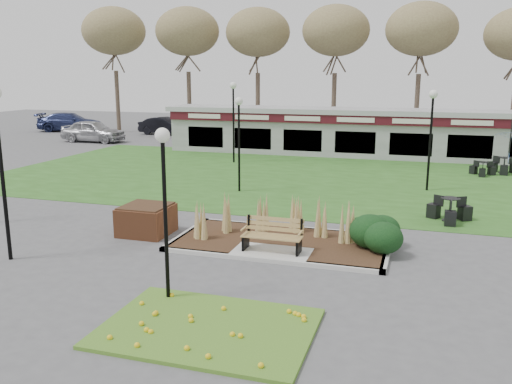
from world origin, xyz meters
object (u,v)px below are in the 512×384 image
(lamp_post_near_right, at_px, (164,177))
(bistro_set_c, at_px, (504,168))
(lamp_post_far_right, at_px, (432,118))
(car_blue, at_px, (70,122))
(car_silver, at_px, (93,131))
(patio_umbrella, at_px, (510,147))
(park_bench, at_px, (273,235))
(car_black, at_px, (165,126))
(brick_planter, at_px, (146,219))
(bistro_set_d, at_px, (482,171))
(lamp_post_mid_right, at_px, (239,123))
(lamp_post_far_left, at_px, (233,104))
(bistro_set_b, at_px, (449,213))
(food_pavilion, at_px, (358,132))

(lamp_post_near_right, xyz_separation_m, bistro_set_c, (9.34, 19.48, -2.56))
(lamp_post_far_right, xyz_separation_m, car_blue, (-30.17, 16.50, -2.36))
(bistro_set_c, height_order, car_silver, car_silver)
(car_blue, bearing_deg, patio_umbrella, -126.57)
(park_bench, distance_m, car_black, 31.56)
(brick_planter, relative_size, car_silver, 0.31)
(brick_planter, height_order, bistro_set_d, brick_planter)
(lamp_post_mid_right, bearing_deg, lamp_post_far_right, 18.47)
(bistro_set_d, relative_size, car_blue, 0.23)
(car_silver, distance_m, car_black, 6.68)
(patio_umbrella, relative_size, car_black, 0.52)
(park_bench, distance_m, lamp_post_near_right, 4.61)
(lamp_post_near_right, relative_size, patio_umbrella, 1.70)
(lamp_post_far_right, relative_size, lamp_post_far_left, 0.96)
(lamp_post_near_right, xyz_separation_m, car_blue, (-24.58, 30.50, -2.04))
(brick_planter, height_order, car_black, car_black)
(car_blue, bearing_deg, bistro_set_d, -127.89)
(lamp_post_far_left, xyz_separation_m, car_black, (-10.27, 11.86, -2.59))
(car_black, bearing_deg, brick_planter, -150.33)
(lamp_post_far_left, height_order, bistro_set_b, lamp_post_far_left)
(bistro_set_b, bearing_deg, brick_planter, -154.55)
(lamp_post_far_right, bearing_deg, park_bench, -112.13)
(food_pavilion, height_order, bistro_set_d, food_pavilion)
(park_bench, xyz_separation_m, brick_planter, (-4.40, 0.75, -0.11))
(lamp_post_far_right, height_order, lamp_post_far_left, lamp_post_far_left)
(bistro_set_b, height_order, bistro_set_d, bistro_set_b)
(lamp_post_mid_right, relative_size, bistro_set_c, 2.66)
(food_pavilion, xyz_separation_m, bistro_set_c, (7.91, -3.98, -1.18))
(lamp_post_far_left, bearing_deg, bistro_set_d, -0.44)
(lamp_post_far_left, height_order, bistro_set_c, lamp_post_far_left)
(lamp_post_mid_right, xyz_separation_m, car_silver, (-16.03, 13.11, -2.14))
(lamp_post_near_right, height_order, car_blue, lamp_post_near_right)
(patio_umbrella, bearing_deg, lamp_post_mid_right, -146.93)
(lamp_post_mid_right, relative_size, car_blue, 0.73)
(park_bench, height_order, patio_umbrella, patio_umbrella)
(car_black, bearing_deg, bistro_set_c, -109.80)
(lamp_post_far_right, xyz_separation_m, car_black, (-20.91, 16.50, -2.45))
(bistro_set_b, bearing_deg, car_silver, 147.67)
(brick_planter, relative_size, lamp_post_far_left, 0.33)
(brick_planter, height_order, lamp_post_near_right, lamp_post_near_right)
(food_pavilion, height_order, lamp_post_far_left, lamp_post_far_left)
(car_blue, bearing_deg, car_silver, -151.34)
(lamp_post_far_right, relative_size, car_black, 0.99)
(patio_umbrella, xyz_separation_m, car_black, (-24.76, 11.52, -0.70))
(bistro_set_c, height_order, car_black, car_black)
(bistro_set_b, distance_m, car_blue, 37.70)
(bistro_set_d, bearing_deg, bistro_set_b, -101.20)
(lamp_post_mid_right, distance_m, car_black, 23.28)
(lamp_post_far_left, bearing_deg, lamp_post_far_right, -23.56)
(park_bench, distance_m, patio_umbrella, 17.24)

